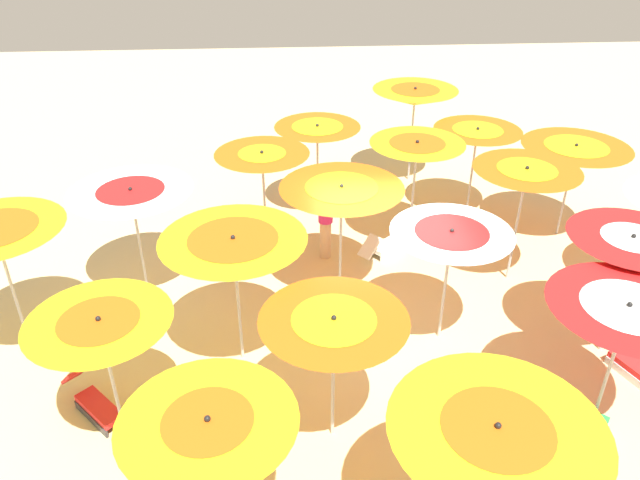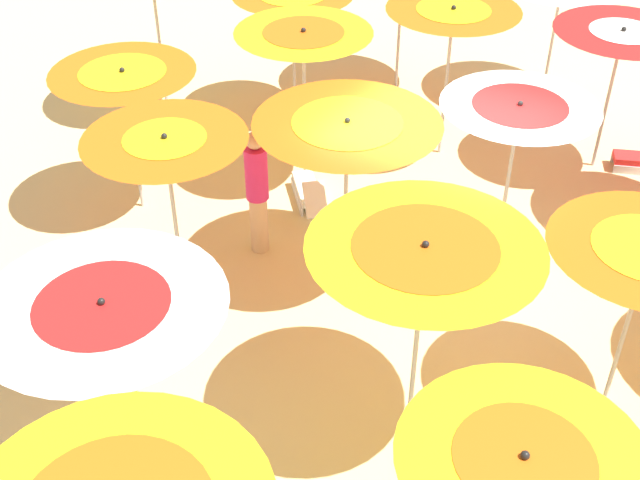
% 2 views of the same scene
% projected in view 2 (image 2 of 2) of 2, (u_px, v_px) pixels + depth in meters
% --- Properties ---
extents(ground, '(40.77, 40.77, 0.04)m').
position_uv_depth(ground, '(433.00, 267.00, 11.18)').
color(ground, beige).
extents(beach_umbrella_1, '(1.95, 1.95, 2.21)m').
position_uv_depth(beach_umbrella_1, '(124.00, 82.00, 11.09)').
color(beach_umbrella_1, '#B2B2B7').
rests_on(beach_umbrella_1, ground).
extents(beach_umbrella_2, '(1.91, 1.91, 2.33)m').
position_uv_depth(beach_umbrella_2, '(167.00, 154.00, 9.51)').
color(beach_umbrella_2, '#B2B2B7').
rests_on(beach_umbrella_2, ground).
extents(beach_umbrella_3, '(2.26, 2.26, 2.19)m').
position_uv_depth(beach_umbrella_3, '(105.00, 317.00, 7.45)').
color(beach_umbrella_3, '#B2B2B7').
rests_on(beach_umbrella_3, ground).
extents(beach_umbrella_5, '(1.97, 1.97, 2.19)m').
position_uv_depth(beach_umbrella_5, '(293.00, 3.00, 13.36)').
color(beach_umbrella_5, '#B2B2B7').
rests_on(beach_umbrella_5, ground).
extents(beach_umbrella_6, '(1.95, 1.95, 2.42)m').
position_uv_depth(beach_umbrella_6, '(304.00, 42.00, 11.61)').
color(beach_umbrella_6, '#B2B2B7').
rests_on(beach_umbrella_6, ground).
extents(beach_umbrella_7, '(2.26, 2.26, 2.29)m').
position_uv_depth(beach_umbrella_7, '(347.00, 136.00, 9.86)').
color(beach_umbrella_7, '#B2B2B7').
rests_on(beach_umbrella_7, ground).
extents(beach_umbrella_8, '(2.25, 2.25, 2.40)m').
position_uv_depth(beach_umbrella_8, '(424.00, 264.00, 7.80)').
color(beach_umbrella_8, '#B2B2B7').
rests_on(beach_umbrella_8, ground).
extents(beach_umbrella_9, '(1.91, 1.91, 2.19)m').
position_uv_depth(beach_umbrella_9, '(521.00, 474.00, 6.14)').
color(beach_umbrella_9, '#B2B2B7').
rests_on(beach_umbrella_9, ground).
extents(beach_umbrella_11, '(1.98, 1.98, 2.46)m').
position_uv_depth(beach_umbrella_11, '(452.00, 22.00, 12.17)').
color(beach_umbrella_11, '#B2B2B7').
rests_on(beach_umbrella_11, ground).
extents(beach_umbrella_12, '(1.99, 1.99, 2.20)m').
position_uv_depth(beach_umbrella_12, '(518.00, 116.00, 10.37)').
color(beach_umbrella_12, '#B2B2B7').
rests_on(beach_umbrella_12, ground).
extents(beach_umbrella_16, '(1.99, 1.99, 2.30)m').
position_uv_depth(beach_umbrella_16, '(621.00, 42.00, 11.94)').
color(beach_umbrella_16, '#B2B2B7').
rests_on(beach_umbrella_16, ground).
extents(lounger_3, '(1.09, 1.16, 0.60)m').
position_uv_depth(lounger_3, '(309.00, 192.00, 12.20)').
color(lounger_3, silver).
rests_on(lounger_3, ground).
extents(beachgoer_0, '(0.30, 0.30, 1.83)m').
position_uv_depth(beachgoer_0, '(257.00, 190.00, 10.88)').
color(beachgoer_0, '#D8A87F').
rests_on(beachgoer_0, ground).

